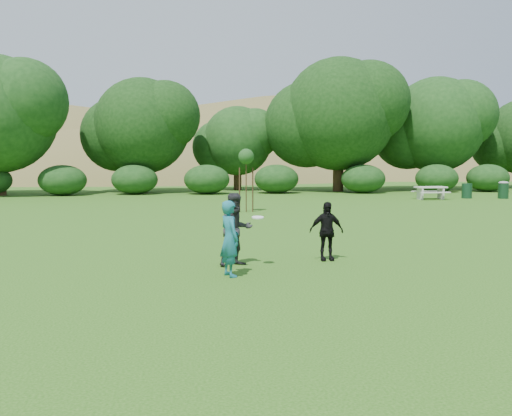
{
  "coord_description": "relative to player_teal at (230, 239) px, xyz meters",
  "views": [
    {
      "loc": [
        -2.37,
        -12.0,
        2.44
      ],
      "look_at": [
        0.0,
        3.0,
        1.1
      ],
      "focal_mm": 40.0,
      "sensor_mm": 36.0,
      "label": 1
    }
  ],
  "objects": [
    {
      "name": "player_grey",
      "position": [
        0.27,
        1.14,
        0.04
      ],
      "size": [
        0.98,
        0.88,
        1.65
      ],
      "primitive_type": "imported",
      "rotation": [
        0.0,
        0.0,
        0.37
      ],
      "color": "#27272A",
      "rests_on": "ground"
    },
    {
      "name": "hillside",
      "position": [
        0.54,
        68.91,
        -12.76
      ],
      "size": [
        150.0,
        72.0,
        52.0
      ],
      "color": "olive",
      "rests_on": "ground"
    },
    {
      "name": "trash_can_near",
      "position": [
        16.67,
        20.39,
        -0.34
      ],
      "size": [
        0.6,
        0.6,
        0.9
      ],
      "primitive_type": "cylinder",
      "color": "#143922",
      "rests_on": "ground"
    },
    {
      "name": "frisbee",
      "position": [
        0.73,
        0.91,
        0.33
      ],
      "size": [
        0.27,
        0.27,
        0.05
      ],
      "color": "white",
      "rests_on": "ground"
    },
    {
      "name": "ground",
      "position": [
        1.09,
        0.46,
        -0.79
      ],
      "size": [
        120.0,
        120.0,
        0.0
      ],
      "primitive_type": "plane",
      "color": "#19470C",
      "rests_on": "ground"
    },
    {
      "name": "player_teal",
      "position": [
        0.0,
        0.0,
        0.0
      ],
      "size": [
        0.54,
        0.66,
        1.57
      ],
      "primitive_type": "imported",
      "rotation": [
        0.0,
        0.0,
        1.91
      ],
      "color": "#196474",
      "rests_on": "ground"
    },
    {
      "name": "trash_can_lidded",
      "position": [
        18.69,
        19.81,
        -0.24
      ],
      "size": [
        0.6,
        0.6,
        1.05
      ],
      "color": "#13361D",
      "rests_on": "ground"
    },
    {
      "name": "tree_row",
      "position": [
        4.32,
        29.14,
        4.09
      ],
      "size": [
        53.92,
        10.38,
        9.62
      ],
      "color": "#3A2616",
      "rests_on": "ground"
    },
    {
      "name": "player_black",
      "position": [
        2.47,
        1.46,
        -0.08
      ],
      "size": [
        0.83,
        0.35,
        1.41
      ],
      "primitive_type": "imported",
      "rotation": [
        0.0,
        0.0,
        0.0
      ],
      "color": "black",
      "rests_on": "ground"
    },
    {
      "name": "picnic_table",
      "position": [
        14.09,
        19.88,
        -0.27
      ],
      "size": [
        1.8,
        1.48,
        0.76
      ],
      "color": "beige",
      "rests_on": "ground"
    },
    {
      "name": "sapling",
      "position": [
        2.28,
        13.79,
        1.63
      ],
      "size": [
        0.7,
        0.7,
        2.85
      ],
      "color": "#3D2817",
      "rests_on": "ground"
    }
  ]
}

